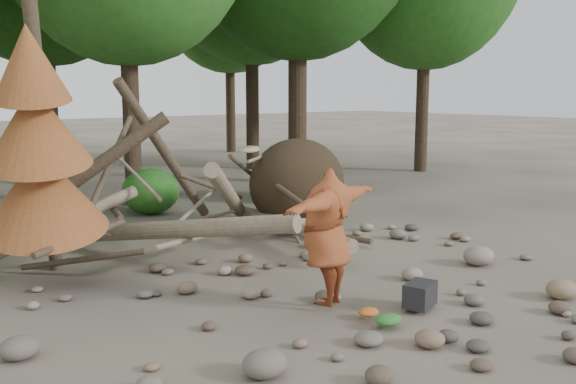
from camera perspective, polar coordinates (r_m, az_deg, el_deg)
ground at (r=9.37m, az=4.89°, el=-9.75°), size 120.00×120.00×0.00m
deadfall_pile at (r=13.58m, az=-0.92°, el=0.33°), size 8.55×5.24×3.30m
dead_conifer at (r=10.33m, az=-21.28°, el=3.43°), size 2.06×2.16×4.35m
bush_mid at (r=16.03m, az=-12.12°, el=0.07°), size 1.40×1.40×1.12m
bush_right at (r=17.57m, az=1.44°, el=1.84°), size 2.00×2.00×1.60m
frisbee_thrower at (r=8.79m, az=3.50°, el=-4.01°), size 2.89×1.39×2.30m
backpack at (r=9.16m, az=11.64°, el=-9.26°), size 0.58×0.48×0.33m
cloth_green at (r=8.45m, az=8.90°, el=-11.46°), size 0.38×0.31×0.14m
cloth_orange at (r=8.73m, az=7.17°, el=-10.85°), size 0.30×0.24×0.11m
boulder_front_left at (r=7.04m, az=-2.09°, el=-15.01°), size 0.50×0.45×0.30m
boulder_front_right at (r=10.25m, az=23.16°, el=-7.96°), size 0.48×0.43×0.29m
boulder_mid_right at (r=11.67m, az=16.59°, el=-5.44°), size 0.56×0.51×0.34m
boulder_mid_left at (r=8.05m, az=-22.78°, el=-12.65°), size 0.45×0.41×0.27m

